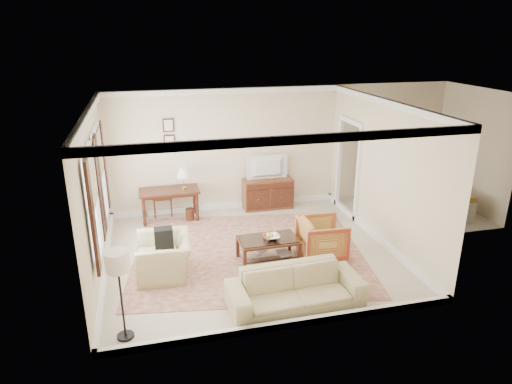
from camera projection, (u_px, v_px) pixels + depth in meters
name	position (u px, v px, depth m)	size (l,w,h in m)	color
room_shell	(249.00, 129.00, 8.14)	(5.51, 5.01, 2.91)	beige
annex_bedroom	(421.00, 198.00, 10.93)	(3.00, 2.70, 2.90)	beige
window_front	(93.00, 204.00, 7.19)	(0.12, 1.56, 1.80)	#CCB284
window_rear	(100.00, 174.00, 8.65)	(0.12, 1.56, 1.80)	#CCB284
doorway	(348.00, 169.00, 10.60)	(0.10, 1.12, 2.25)	white
rug	(248.00, 253.00, 8.97)	(4.40, 3.77, 0.01)	maroon
writing_desk	(169.00, 194.00, 10.33)	(1.33, 0.67, 0.73)	#512517
desk_chair	(162.00, 194.00, 10.65)	(0.45, 0.45, 1.05)	brown
desk_lamp	(184.00, 178.00, 10.29)	(0.32, 0.32, 0.50)	silver
framed_prints	(169.00, 133.00, 10.28)	(0.25, 0.04, 0.68)	#512517
sideboard	(268.00, 193.00, 11.11)	(1.20, 0.46, 0.74)	brown
tv	(268.00, 160.00, 10.81)	(0.96, 0.55, 0.13)	black
coffee_table	(268.00, 244.00, 8.54)	(1.12, 0.66, 0.47)	#512517
fruit_bowl	(272.00, 236.00, 8.46)	(0.42, 0.42, 0.10)	silver
book_a	(254.00, 252.00, 8.62)	(0.28, 0.04, 0.38)	brown
book_b	(278.00, 253.00, 8.56)	(0.28, 0.03, 0.38)	brown
striped_armchair	(322.00, 236.00, 8.68)	(0.83, 0.78, 0.85)	maroon
club_armchair	(164.00, 251.00, 8.04)	(1.07, 0.70, 0.94)	tan
backpack	(164.00, 237.00, 7.99)	(0.32, 0.22, 0.40)	black
sofa	(295.00, 283.00, 7.13)	(2.12, 0.62, 0.83)	tan
floor_lamp	(118.00, 268.00, 6.14)	(0.34, 0.34, 1.36)	black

